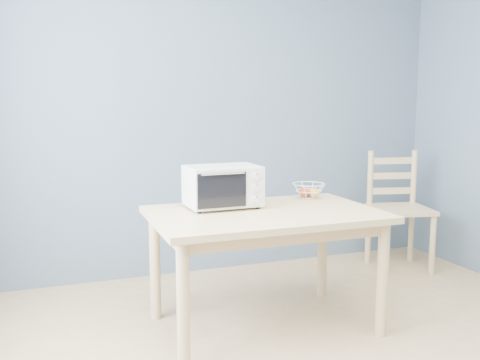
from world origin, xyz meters
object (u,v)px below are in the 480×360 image
object	(u,v)px
toaster_oven	(220,186)
fruit_basket	(308,191)
dining_chair	(398,211)
dining_table	(265,227)

from	to	relation	value
toaster_oven	fruit_basket	bearing A→B (deg)	7.50
dining_chair	toaster_oven	bearing A→B (deg)	-149.59
dining_table	toaster_oven	xyz separation A→B (m)	(-0.23, 0.20, 0.24)
dining_table	fruit_basket	xyz separation A→B (m)	(0.46, 0.31, 0.16)
fruit_basket	dining_chair	xyz separation A→B (m)	(1.10, 0.45, -0.31)
dining_table	fruit_basket	bearing A→B (deg)	33.63
toaster_oven	fruit_basket	world-z (taller)	toaster_oven
toaster_oven	dining_table	bearing A→B (deg)	-42.74
toaster_oven	fruit_basket	size ratio (longest dim) A/B	2.02
dining_table	dining_chair	bearing A→B (deg)	25.70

